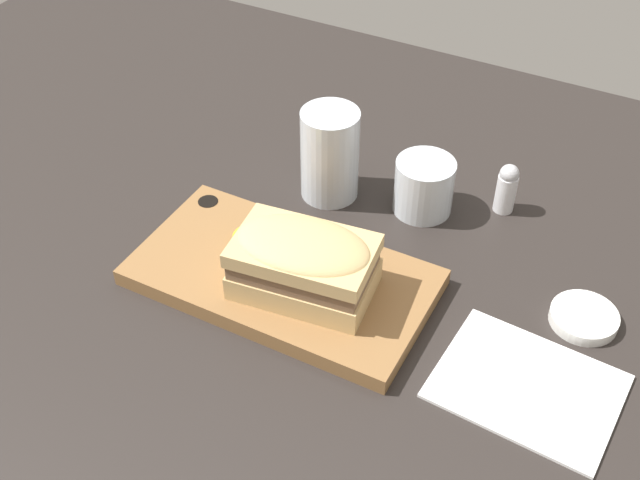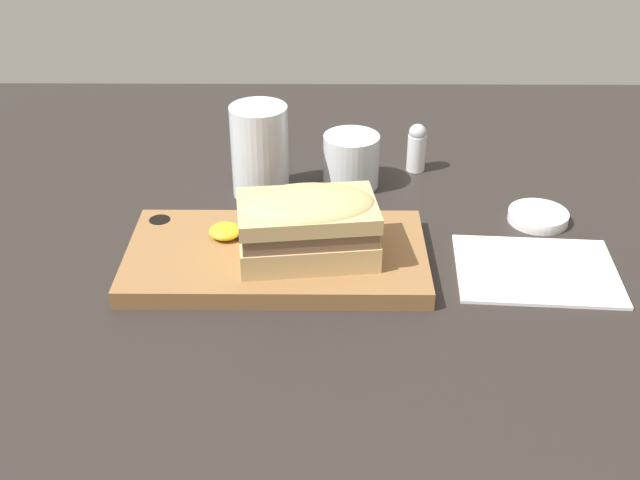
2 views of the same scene
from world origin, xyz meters
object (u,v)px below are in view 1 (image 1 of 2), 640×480
Objects in this scene: wine_glass at (424,188)px; napkin at (527,386)px; sandwich at (304,261)px; water_glass at (330,160)px; serving_board at (282,277)px; salt_shaker at (507,188)px; condiment_dish at (584,318)px.

wine_glass reaches higher than napkin.
water_glass is at bearing 109.18° from sandwich.
water_glass is 38.19cm from napkin.
sandwich is at bearing -19.68° from serving_board.
wine_glass reaches higher than salt_shaker.
sandwich reaches higher than salt_shaker.
condiment_dish is at bearing 17.55° from serving_board.
water_glass is 0.65× the size of napkin.
sandwich reaches higher than napkin.
water_glass is 22.66cm from salt_shaker.
water_glass is at bearing -168.05° from wine_glass.
sandwich is 31.52cm from condiment_dish.
wine_glass is at bearing 65.83° from serving_board.
napkin is at bearing -46.60° from wine_glass.
napkin is (20.56, -21.74, -3.08)cm from wine_glass.
napkin is (32.63, -19.19, -5.12)cm from water_glass.
condiment_dish is (28.79, 11.57, -5.57)cm from sandwich.
sandwich is 2.16× the size of condiment_dish.
wine_glass is 25.54cm from condiment_dish.
sandwich is 2.35× the size of salt_shaker.
wine_glass is (5.44, 21.60, -2.96)cm from sandwich.
wine_glass is 30.08cm from napkin.
water_glass is 1.78× the size of salt_shaker.
wine_glass is 1.09× the size of salt_shaker.
water_glass reaches higher than serving_board.
sandwich is 22.47cm from wine_glass.
napkin is at bearing -0.31° from sandwich.
napkin is 28.97cm from salt_shaker.
salt_shaker is at bearing 133.53° from condiment_dish.
sandwich is 20.18cm from water_glass.
salt_shaker is (-11.25, 26.49, 3.32)cm from napkin.
wine_glass is at bearing 133.40° from napkin.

